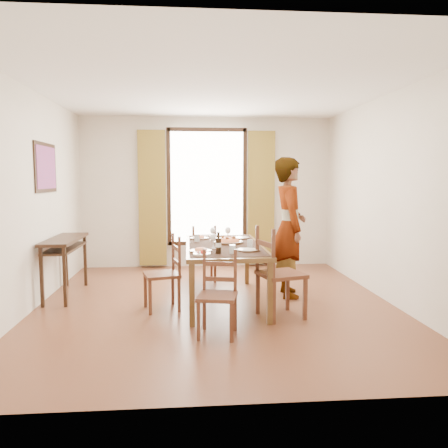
{
  "coord_description": "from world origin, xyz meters",
  "views": [
    {
      "loc": [
        -0.35,
        -5.44,
        1.61
      ],
      "look_at": [
        0.13,
        0.33,
        1.0
      ],
      "focal_mm": 35.0,
      "sensor_mm": 36.0,
      "label": 1
    }
  ],
  "objects": [
    {
      "name": "plate_se",
      "position": [
        0.36,
        -0.39,
        0.78
      ],
      "size": [
        0.27,
        0.27,
        0.05
      ],
      "primitive_type": null,
      "color": "silver",
      "rests_on": "dining_table"
    },
    {
      "name": "wine_bottle",
      "position": [
        -0.01,
        -0.56,
        0.88
      ],
      "size": [
        0.07,
        0.07,
        0.25
      ],
      "primitive_type": null,
      "color": "black",
      "rests_on": "dining_table"
    },
    {
      "name": "man",
      "position": [
        1.02,
        0.36,
        0.94
      ],
      "size": [
        0.72,
        0.51,
        1.89
      ],
      "primitive_type": "imported",
      "rotation": [
        0.0,
        0.0,
        1.53
      ],
      "color": "gray",
      "rests_on": "ground"
    },
    {
      "name": "tumbler_a",
      "position": [
        0.41,
        -0.16,
        0.81
      ],
      "size": [
        0.07,
        0.07,
        0.1
      ],
      "primitive_type": "cylinder",
      "color": "silver",
      "rests_on": "dining_table"
    },
    {
      "name": "caprese_plate",
      "position": [
        -0.2,
        -0.61,
        0.78
      ],
      "size": [
        0.2,
        0.2,
        0.04
      ],
      "primitive_type": null,
      "color": "silver",
      "rests_on": "dining_table"
    },
    {
      "name": "wine_glass_b",
      "position": [
        0.2,
        0.53,
        0.85
      ],
      "size": [
        0.08,
        0.08,
        0.18
      ],
      "primitive_type": null,
      "color": "white",
      "rests_on": "dining_table"
    },
    {
      "name": "console_table",
      "position": [
        -2.03,
        0.6,
        0.68
      ],
      "size": [
        0.38,
        1.2,
        0.8
      ],
      "color": "black",
      "rests_on": "ground"
    },
    {
      "name": "chair_south",
      "position": [
        -0.05,
        -1.08,
        0.4
      ],
      "size": [
        0.46,
        0.46,
        0.87
      ],
      "rotation": [
        0.0,
        0.0,
        -0.21
      ],
      "color": "brown",
      "rests_on": "ground"
    },
    {
      "name": "dining_table",
      "position": [
        0.11,
        0.12,
        0.7
      ],
      "size": [
        0.98,
        1.99,
        0.76
      ],
      "color": "brown",
      "rests_on": "ground"
    },
    {
      "name": "plate_nw",
      "position": [
        -0.19,
        0.67,
        0.78
      ],
      "size": [
        0.27,
        0.27,
        0.05
      ],
      "primitive_type": null,
      "color": "silver",
      "rests_on": "dining_table"
    },
    {
      "name": "pasta_platter",
      "position": [
        0.18,
        0.24,
        0.81
      ],
      "size": [
        0.4,
        0.4,
        0.1
      ],
      "primitive_type": null,
      "color": "#B22216",
      "rests_on": "dining_table"
    },
    {
      "name": "ground",
      "position": [
        0.0,
        0.0,
        0.0
      ],
      "size": [
        5.0,
        5.0,
        0.0
      ],
      "primitive_type": "plane",
      "color": "#522C19",
      "rests_on": "ground"
    },
    {
      "name": "plate_sw",
      "position": [
        -0.2,
        -0.42,
        0.78
      ],
      "size": [
        0.27,
        0.27,
        0.05
      ],
      "primitive_type": null,
      "color": "silver",
      "rests_on": "dining_table"
    },
    {
      "name": "plate_ne",
      "position": [
        0.39,
        0.66,
        0.78
      ],
      "size": [
        0.27,
        0.27,
        0.05
      ],
      "primitive_type": null,
      "color": "silver",
      "rests_on": "dining_table"
    },
    {
      "name": "tumbler_c",
      "position": [
        0.15,
        -0.57,
        0.81
      ],
      "size": [
        0.07,
        0.07,
        0.1
      ],
      "primitive_type": "cylinder",
      "color": "silver",
      "rests_on": "dining_table"
    },
    {
      "name": "wine_glass_a",
      "position": [
        -0.04,
        -0.19,
        0.85
      ],
      "size": [
        0.08,
        0.08,
        0.18
      ],
      "primitive_type": null,
      "color": "white",
      "rests_on": "dining_table"
    },
    {
      "name": "chair_north",
      "position": [
        -0.12,
        1.31,
        0.41
      ],
      "size": [
        0.43,
        0.43,
        0.89
      ],
      "rotation": [
        0.0,
        0.0,
        3.25
      ],
      "color": "brown",
      "rests_on": "ground"
    },
    {
      "name": "room_shell",
      "position": [
        -0.0,
        0.13,
        1.54
      ],
      "size": [
        4.6,
        5.1,
        2.74
      ],
      "color": "beige",
      "rests_on": "ground"
    },
    {
      "name": "chair_west",
      "position": [
        -0.64,
        -0.15,
        0.43
      ],
      "size": [
        0.49,
        0.49,
        0.92
      ],
      "rotation": [
        0.0,
        0.0,
        -1.32
      ],
      "color": "brown",
      "rests_on": "ground"
    },
    {
      "name": "wine_glass_c",
      "position": [
        -0.01,
        0.51,
        0.85
      ],
      "size": [
        0.08,
        0.08,
        0.18
      ],
      "primitive_type": null,
      "color": "white",
      "rests_on": "dining_table"
    },
    {
      "name": "chair_east",
      "position": [
        0.68,
        -0.58,
        0.49
      ],
      "size": [
        0.58,
        0.58,
        1.06
      ],
      "rotation": [
        0.0,
        0.0,
        1.86
      ],
      "color": "brown",
      "rests_on": "ground"
    },
    {
      "name": "tumbler_b",
      "position": [
        -0.23,
        0.44,
        0.81
      ],
      "size": [
        0.07,
        0.07,
        0.1
      ],
      "primitive_type": "cylinder",
      "color": "silver",
      "rests_on": "dining_table"
    }
  ]
}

